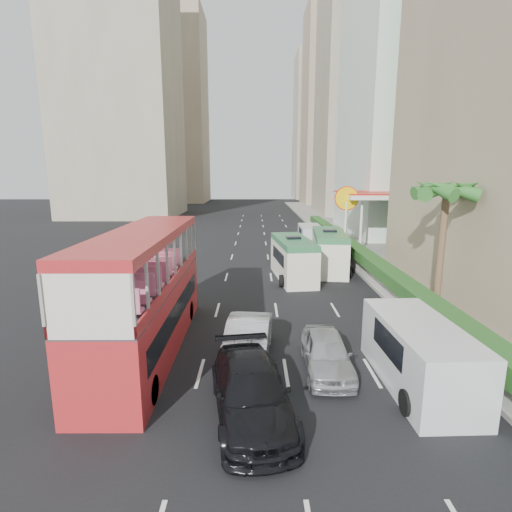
{
  "coord_description": "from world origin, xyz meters",
  "views": [
    {
      "loc": [
        -1.56,
        -15.63,
        7.28
      ],
      "look_at": [
        -1.5,
        4.0,
        3.2
      ],
      "focal_mm": 28.0,
      "sensor_mm": 36.0,
      "label": 1
    }
  ],
  "objects_px": {
    "panel_van_far": "(310,236)",
    "shell_station": "(374,221)",
    "van_asset": "(289,266)",
    "minibus_far": "(329,251)",
    "palm_tree": "(441,252)",
    "panel_van_near": "(419,354)",
    "double_decker_bus": "(146,292)",
    "car_silver_lane_a": "(248,359)",
    "minibus_near": "(293,259)",
    "car_silver_lane_b": "(326,371)",
    "car_black": "(251,415)"
  },
  "relations": [
    {
      "from": "double_decker_bus",
      "to": "panel_van_near",
      "type": "bearing_deg",
      "value": -15.62
    },
    {
      "from": "car_silver_lane_b",
      "to": "minibus_far",
      "type": "relative_size",
      "value": 0.63
    },
    {
      "from": "shell_station",
      "to": "van_asset",
      "type": "bearing_deg",
      "value": -139.29
    },
    {
      "from": "car_silver_lane_a",
      "to": "panel_van_near",
      "type": "distance_m",
      "value": 6.38
    },
    {
      "from": "car_silver_lane_a",
      "to": "car_black",
      "type": "height_order",
      "value": "car_silver_lane_a"
    },
    {
      "from": "minibus_near",
      "to": "panel_van_near",
      "type": "height_order",
      "value": "minibus_near"
    },
    {
      "from": "van_asset",
      "to": "panel_van_near",
      "type": "bearing_deg",
      "value": -89.37
    },
    {
      "from": "car_black",
      "to": "minibus_far",
      "type": "relative_size",
      "value": 0.82
    },
    {
      "from": "minibus_far",
      "to": "palm_tree",
      "type": "relative_size",
      "value": 1.05
    },
    {
      "from": "minibus_far",
      "to": "panel_van_near",
      "type": "distance_m",
      "value": 16.87
    },
    {
      "from": "car_black",
      "to": "minibus_near",
      "type": "bearing_deg",
      "value": 71.35
    },
    {
      "from": "panel_van_far",
      "to": "shell_station",
      "type": "relative_size",
      "value": 0.65
    },
    {
      "from": "minibus_near",
      "to": "car_silver_lane_a",
      "type": "bearing_deg",
      "value": -110.09
    },
    {
      "from": "minibus_near",
      "to": "palm_tree",
      "type": "xyz_separation_m",
      "value": [
        6.68,
        -7.6,
        1.96
      ]
    },
    {
      "from": "minibus_far",
      "to": "shell_station",
      "type": "relative_size",
      "value": 0.84
    },
    {
      "from": "van_asset",
      "to": "palm_tree",
      "type": "distance_m",
      "value": 13.61
    },
    {
      "from": "palm_tree",
      "to": "van_asset",
      "type": "bearing_deg",
      "value": 120.24
    },
    {
      "from": "car_black",
      "to": "panel_van_near",
      "type": "relative_size",
      "value": 0.97
    },
    {
      "from": "van_asset",
      "to": "minibus_far",
      "type": "distance_m",
      "value": 3.54
    },
    {
      "from": "minibus_near",
      "to": "minibus_far",
      "type": "height_order",
      "value": "minibus_far"
    },
    {
      "from": "minibus_far",
      "to": "panel_van_far",
      "type": "relative_size",
      "value": 1.28
    },
    {
      "from": "palm_tree",
      "to": "minibus_far",
      "type": "bearing_deg",
      "value": 110.39
    },
    {
      "from": "double_decker_bus",
      "to": "panel_van_near",
      "type": "xyz_separation_m",
      "value": [
        10.12,
        -2.83,
        -1.4
      ]
    },
    {
      "from": "car_silver_lane_b",
      "to": "van_asset",
      "type": "xyz_separation_m",
      "value": [
        0.05,
        17.23,
        0.0
      ]
    },
    {
      "from": "palm_tree",
      "to": "shell_station",
      "type": "height_order",
      "value": "palm_tree"
    },
    {
      "from": "car_silver_lane_a",
      "to": "minibus_near",
      "type": "height_order",
      "value": "minibus_near"
    },
    {
      "from": "car_silver_lane_b",
      "to": "minibus_near",
      "type": "distance_m",
      "value": 13.51
    },
    {
      "from": "car_silver_lane_a",
      "to": "palm_tree",
      "type": "bearing_deg",
      "value": 32.28
    },
    {
      "from": "minibus_far",
      "to": "double_decker_bus",
      "type": "bearing_deg",
      "value": -120.33
    },
    {
      "from": "minibus_near",
      "to": "palm_tree",
      "type": "distance_m",
      "value": 10.31
    },
    {
      "from": "minibus_near",
      "to": "palm_tree",
      "type": "height_order",
      "value": "palm_tree"
    },
    {
      "from": "double_decker_bus",
      "to": "van_asset",
      "type": "bearing_deg",
      "value": 65.06
    },
    {
      "from": "shell_station",
      "to": "panel_van_near",
      "type": "bearing_deg",
      "value": -102.84
    },
    {
      "from": "car_black",
      "to": "car_silver_lane_b",
      "type": "bearing_deg",
      "value": 36.26
    },
    {
      "from": "double_decker_bus",
      "to": "minibus_far",
      "type": "xyz_separation_m",
      "value": [
        10.07,
        14.03,
        -1.04
      ]
    },
    {
      "from": "minibus_near",
      "to": "car_black",
      "type": "bearing_deg",
      "value": -106.48
    },
    {
      "from": "double_decker_bus",
      "to": "panel_van_far",
      "type": "xyz_separation_m",
      "value": [
        10.07,
        24.26,
        -1.49
      ]
    },
    {
      "from": "minibus_far",
      "to": "panel_van_far",
      "type": "bearing_deg",
      "value": 95.31
    },
    {
      "from": "car_black",
      "to": "palm_tree",
      "type": "relative_size",
      "value": 0.85
    },
    {
      "from": "panel_van_near",
      "to": "shell_station",
      "type": "distance_m",
      "value": 26.54
    },
    {
      "from": "minibus_near",
      "to": "shell_station",
      "type": "relative_size",
      "value": 0.8
    },
    {
      "from": "car_black",
      "to": "shell_station",
      "type": "xyz_separation_m",
      "value": [
        11.67,
        27.63,
        2.75
      ]
    },
    {
      "from": "car_silver_lane_b",
      "to": "van_asset",
      "type": "distance_m",
      "value": 17.23
    },
    {
      "from": "car_silver_lane_b",
      "to": "shell_station",
      "type": "xyz_separation_m",
      "value": [
        8.89,
        24.84,
        2.75
      ]
    },
    {
      "from": "car_silver_lane_a",
      "to": "minibus_far",
      "type": "distance_m",
      "value": 16.09
    },
    {
      "from": "minibus_near",
      "to": "panel_van_far",
      "type": "xyz_separation_m",
      "value": [
        2.95,
        12.66,
        -0.38
      ]
    },
    {
      "from": "minibus_near",
      "to": "panel_van_near",
      "type": "xyz_separation_m",
      "value": [
        2.99,
        -14.43,
        -0.29
      ]
    },
    {
      "from": "car_silver_lane_a",
      "to": "palm_tree",
      "type": "height_order",
      "value": "palm_tree"
    },
    {
      "from": "car_silver_lane_b",
      "to": "double_decker_bus",
      "type": "bearing_deg",
      "value": 166.96
    },
    {
      "from": "car_silver_lane_a",
      "to": "van_asset",
      "type": "xyz_separation_m",
      "value": [
        3.0,
        16.25,
        0.0
      ]
    }
  ]
}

